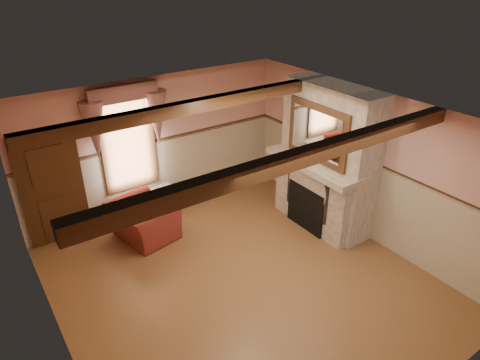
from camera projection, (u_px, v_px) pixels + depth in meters
floor at (242, 281)px, 7.08m from camera, size 5.50×6.00×0.01m
ceiling at (242, 121)px, 5.79m from camera, size 5.50×6.00×0.01m
wall_back at (157, 145)px, 8.63m from camera, size 5.50×0.02×2.80m
wall_front at (414, 338)px, 4.25m from camera, size 5.50×0.02×2.80m
wall_left at (51, 278)px, 5.05m from camera, size 0.02×6.00×2.80m
wall_right at (365, 164)px, 7.83m from camera, size 0.02×6.00×2.80m
wainscot at (242, 244)px, 6.74m from camera, size 5.50×6.00×1.50m
chair_rail at (242, 203)px, 6.39m from camera, size 5.50×6.00×0.08m
firebox at (308, 207)px, 8.32m from camera, size 0.20×0.95×0.90m
armchair at (143, 221)px, 8.04m from camera, size 1.20×1.31×0.74m
side_table at (171, 217)px, 8.32m from camera, size 0.51×0.51×0.55m
book_stack at (169, 200)px, 8.16m from camera, size 0.29×0.34×0.20m
radiator at (158, 202)px, 8.80m from camera, size 0.72×0.33×0.60m
bowl at (325, 158)px, 7.92m from camera, size 0.36×0.36×0.09m
mantel_clock at (297, 142)px, 8.47m from camera, size 0.14×0.24×0.20m
oil_lamp at (304, 143)px, 8.31m from camera, size 0.11×0.11×0.28m
candle_red at (342, 164)px, 7.60m from camera, size 0.06×0.06×0.16m
jar_yellow at (341, 165)px, 7.63m from camera, size 0.06×0.06×0.12m
fireplace at (328, 157)px, 8.10m from camera, size 0.85×2.00×2.80m
mantel at (321, 162)px, 8.03m from camera, size 1.05×2.05×0.12m
overmantel_mirror at (317, 133)px, 7.65m from camera, size 0.06×1.44×1.04m
door at (53, 190)px, 7.68m from camera, size 1.10×0.10×2.10m
window at (128, 141)px, 8.19m from camera, size 1.06×0.08×2.02m
window_drapes at (126, 112)px, 7.84m from camera, size 1.30×0.14×1.40m
ceiling_beam_front at (301, 157)px, 4.96m from camera, size 5.50×0.18×0.20m
ceiling_beam_back at (198, 105)px, 6.71m from camera, size 5.50×0.18×0.20m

